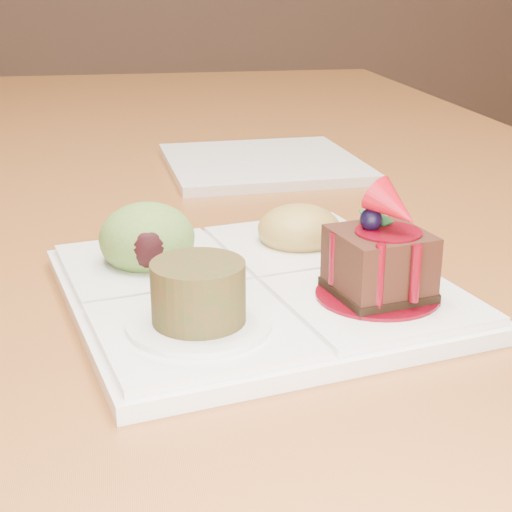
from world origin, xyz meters
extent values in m
cube|color=#915A25|center=(0.00, 0.00, 0.73)|extent=(1.00, 1.80, 0.04)
cylinder|color=#915A25|center=(0.44, 0.84, 0.35)|extent=(0.06, 0.06, 0.71)
cube|color=white|center=(-0.02, -0.50, 0.76)|extent=(0.32, 0.32, 0.01)
cube|color=white|center=(0.06, -0.56, 0.77)|extent=(0.15, 0.15, 0.01)
cube|color=white|center=(-0.07, -0.58, 0.77)|extent=(0.15, 0.15, 0.01)
cube|color=white|center=(-0.10, -0.45, 0.77)|extent=(0.15, 0.15, 0.01)
cube|color=white|center=(0.03, -0.43, 0.77)|extent=(0.15, 0.15, 0.01)
cylinder|color=#5B030E|center=(0.06, -0.56, 0.77)|extent=(0.09, 0.09, 0.00)
cube|color=black|center=(0.06, -0.56, 0.77)|extent=(0.07, 0.07, 0.01)
cube|color=#391B0F|center=(0.06, -0.56, 0.80)|extent=(0.07, 0.07, 0.04)
cylinder|color=#5B030E|center=(0.06, -0.56, 0.82)|extent=(0.05, 0.05, 0.00)
sphere|color=black|center=(0.05, -0.55, 0.82)|extent=(0.02, 0.02, 0.02)
cone|color=#AA0B17|center=(0.06, -0.56, 0.83)|extent=(0.05, 0.05, 0.04)
cube|color=#12491A|center=(0.06, -0.54, 0.82)|extent=(0.02, 0.02, 0.01)
cube|color=#12491A|center=(0.05, -0.54, 0.82)|extent=(0.01, 0.02, 0.01)
cylinder|color=#5B030E|center=(0.05, -0.59, 0.80)|extent=(0.01, 0.01, 0.04)
cylinder|color=#5B030E|center=(0.07, -0.59, 0.80)|extent=(0.01, 0.01, 0.04)
cylinder|color=#5B030E|center=(0.03, -0.55, 0.80)|extent=(0.01, 0.01, 0.04)
cylinder|color=white|center=(-0.07, -0.58, 0.77)|extent=(0.09, 0.09, 0.00)
cylinder|color=#4F2E16|center=(-0.07, -0.58, 0.79)|extent=(0.06, 0.06, 0.04)
cylinder|color=#4A2D0F|center=(-0.07, -0.58, 0.81)|extent=(0.05, 0.05, 0.00)
ellipsoid|color=#5C8E39|center=(-0.10, -0.45, 0.79)|extent=(0.08, 0.08, 0.06)
ellipsoid|color=black|center=(-0.10, -0.48, 0.79)|extent=(0.04, 0.03, 0.03)
ellipsoid|color=#A8753C|center=(0.03, -0.43, 0.78)|extent=(0.07, 0.07, 0.04)
cube|color=#D0540F|center=(0.04, -0.42, 0.78)|extent=(0.02, 0.02, 0.02)
cube|color=#3F6816|center=(0.02, -0.41, 0.78)|extent=(0.02, 0.02, 0.02)
cube|color=#D0540F|center=(0.01, -0.43, 0.78)|extent=(0.02, 0.02, 0.02)
cube|color=#3F6816|center=(0.03, -0.44, 0.78)|extent=(0.02, 0.02, 0.02)
cube|color=white|center=(0.06, -0.09, 0.76)|extent=(0.25, 0.25, 0.01)
camera|label=1|loc=(-0.12, -1.04, 0.98)|focal=55.00mm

